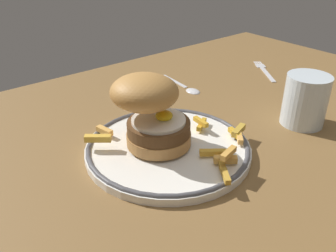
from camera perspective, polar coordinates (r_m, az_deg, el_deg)
The scene contains 7 objects.
ground_plane at distance 50.64cm, azimuth -1.83°, elevation -10.68°, with size 146.70×91.17×4.00cm, color brown.
dinner_plate at distance 55.01cm, azimuth -0.00°, elevation -3.44°, with size 25.36×25.36×1.60cm.
burger at distance 52.26cm, azimuth -2.78°, elevation 2.71°, with size 14.06×13.96×11.18cm.
fries_pile at distance 53.85cm, azimuth 4.24°, elevation -2.42°, with size 23.17×23.44×2.46cm.
water_glass at distance 66.23cm, azimuth 21.02°, elevation 3.36°, with size 7.46×7.46×8.97cm.
fork at distance 91.30cm, azimuth 15.16°, elevation 8.63°, with size 9.64×12.42×0.36cm.
spoon at distance 77.47cm, azimuth 3.35°, elevation 6.13°, with size 2.92×13.40×0.90cm.
Camera 1 is at (-23.47, -31.24, 30.22)cm, focal length 38.10 mm.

